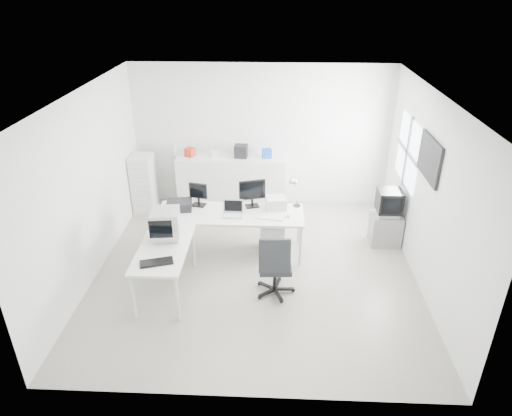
{
  "coord_description": "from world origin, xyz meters",
  "views": [
    {
      "loc": [
        0.29,
        -6.07,
        4.21
      ],
      "look_at": [
        0.0,
        0.2,
        1.0
      ],
      "focal_mm": 32.0,
      "sensor_mm": 36.0,
      "label": 1
    }
  ],
  "objects_px": {
    "crt_monitor": "(166,224)",
    "office_chair": "(275,263)",
    "lcd_monitor_large": "(252,194)",
    "filing_cabinet": "(144,184)",
    "side_desk": "(166,269)",
    "crt_tv": "(389,203)",
    "tv_cabinet": "(385,229)",
    "laser_printer": "(276,203)",
    "main_desk": "(231,233)",
    "lcd_monitor_small": "(198,195)",
    "inkjet_printer": "(179,205)",
    "laptop": "(232,209)",
    "drawer_pedestal": "(272,236)",
    "sideboard": "(232,182)"
  },
  "relations": [
    {
      "from": "office_chair",
      "to": "filing_cabinet",
      "type": "xyz_separation_m",
      "value": [
        -2.59,
        2.54,
        0.06
      ]
    },
    {
      "from": "side_desk",
      "to": "office_chair",
      "type": "distance_m",
      "value": 1.61
    },
    {
      "from": "side_desk",
      "to": "sideboard",
      "type": "bearing_deg",
      "value": 76.08
    },
    {
      "from": "lcd_monitor_small",
      "to": "side_desk",
      "type": "bearing_deg",
      "value": -89.64
    },
    {
      "from": "laptop",
      "to": "laser_printer",
      "type": "distance_m",
      "value": 0.77
    },
    {
      "from": "side_desk",
      "to": "filing_cabinet",
      "type": "relative_size",
      "value": 1.21
    },
    {
      "from": "crt_tv",
      "to": "filing_cabinet",
      "type": "bearing_deg",
      "value": 166.8
    },
    {
      "from": "office_chair",
      "to": "tv_cabinet",
      "type": "distance_m",
      "value": 2.43
    },
    {
      "from": "inkjet_printer",
      "to": "crt_tv",
      "type": "bearing_deg",
      "value": -2.24
    },
    {
      "from": "side_desk",
      "to": "crt_monitor",
      "type": "bearing_deg",
      "value": 90.0
    },
    {
      "from": "lcd_monitor_large",
      "to": "laptop",
      "type": "height_order",
      "value": "lcd_monitor_large"
    },
    {
      "from": "office_chair",
      "to": "crt_tv",
      "type": "distance_m",
      "value": 2.43
    },
    {
      "from": "inkjet_printer",
      "to": "sideboard",
      "type": "xyz_separation_m",
      "value": [
        0.71,
        1.65,
        -0.29
      ]
    },
    {
      "from": "side_desk",
      "to": "filing_cabinet",
      "type": "xyz_separation_m",
      "value": [
        -0.99,
        2.57,
        0.2
      ]
    },
    {
      "from": "tv_cabinet",
      "to": "lcd_monitor_small",
      "type": "bearing_deg",
      "value": -177.06
    },
    {
      "from": "lcd_monitor_small",
      "to": "crt_monitor",
      "type": "distance_m",
      "value": 1.14
    },
    {
      "from": "laser_printer",
      "to": "side_desk",
      "type": "bearing_deg",
      "value": -147.47
    },
    {
      "from": "main_desk",
      "to": "drawer_pedestal",
      "type": "distance_m",
      "value": 0.71
    },
    {
      "from": "lcd_monitor_small",
      "to": "laptop",
      "type": "bearing_deg",
      "value": -17.36
    },
    {
      "from": "crt_tv",
      "to": "sideboard",
      "type": "xyz_separation_m",
      "value": [
        -2.8,
        1.33,
        -0.25
      ]
    },
    {
      "from": "lcd_monitor_small",
      "to": "laser_printer",
      "type": "height_order",
      "value": "lcd_monitor_small"
    },
    {
      "from": "lcd_monitor_large",
      "to": "filing_cabinet",
      "type": "relative_size",
      "value": 0.4
    },
    {
      "from": "main_desk",
      "to": "crt_tv",
      "type": "distance_m",
      "value": 2.72
    },
    {
      "from": "tv_cabinet",
      "to": "laptop",
      "type": "bearing_deg",
      "value": -168.84
    },
    {
      "from": "lcd_monitor_large",
      "to": "crt_tv",
      "type": "height_order",
      "value": "lcd_monitor_large"
    },
    {
      "from": "side_desk",
      "to": "laser_printer",
      "type": "xyz_separation_m",
      "value": [
        1.6,
        1.32,
        0.47
      ]
    },
    {
      "from": "laptop",
      "to": "main_desk",
      "type": "bearing_deg",
      "value": 118.25
    },
    {
      "from": "main_desk",
      "to": "drawer_pedestal",
      "type": "height_order",
      "value": "main_desk"
    },
    {
      "from": "lcd_monitor_small",
      "to": "lcd_monitor_large",
      "type": "relative_size",
      "value": 0.84
    },
    {
      "from": "lcd_monitor_large",
      "to": "filing_cabinet",
      "type": "bearing_deg",
      "value": 134.16
    },
    {
      "from": "inkjet_printer",
      "to": "sideboard",
      "type": "bearing_deg",
      "value": 59.45
    },
    {
      "from": "side_desk",
      "to": "lcd_monitor_small",
      "type": "xyz_separation_m",
      "value": [
        0.3,
        1.35,
        0.57
      ]
    },
    {
      "from": "office_chair",
      "to": "lcd_monitor_small",
      "type": "bearing_deg",
      "value": 131.51
    },
    {
      "from": "main_desk",
      "to": "laser_printer",
      "type": "bearing_deg",
      "value": 16.35
    },
    {
      "from": "laptop",
      "to": "crt_monitor",
      "type": "bearing_deg",
      "value": -138.51
    },
    {
      "from": "drawer_pedestal",
      "to": "inkjet_printer",
      "type": "height_order",
      "value": "inkjet_printer"
    },
    {
      "from": "inkjet_printer",
      "to": "filing_cabinet",
      "type": "bearing_deg",
      "value": 118.54
    },
    {
      "from": "crt_tv",
      "to": "inkjet_printer",
      "type": "bearing_deg",
      "value": -174.88
    },
    {
      "from": "tv_cabinet",
      "to": "filing_cabinet",
      "type": "relative_size",
      "value": 0.48
    },
    {
      "from": "tv_cabinet",
      "to": "crt_tv",
      "type": "height_order",
      "value": "crt_tv"
    },
    {
      "from": "main_desk",
      "to": "laser_printer",
      "type": "relative_size",
      "value": 7.24
    },
    {
      "from": "side_desk",
      "to": "laser_printer",
      "type": "relative_size",
      "value": 4.22
    },
    {
      "from": "office_chair",
      "to": "laptop",
      "type": "bearing_deg",
      "value": 122.79
    },
    {
      "from": "side_desk",
      "to": "crt_tv",
      "type": "height_order",
      "value": "crt_tv"
    },
    {
      "from": "drawer_pedestal",
      "to": "laptop",
      "type": "height_order",
      "value": "laptop"
    },
    {
      "from": "side_desk",
      "to": "office_chair",
      "type": "relative_size",
      "value": 1.35
    },
    {
      "from": "lcd_monitor_large",
      "to": "tv_cabinet",
      "type": "relative_size",
      "value": 0.83
    },
    {
      "from": "main_desk",
      "to": "crt_tv",
      "type": "bearing_deg",
      "value": 8.86
    },
    {
      "from": "crt_monitor",
      "to": "office_chair",
      "type": "relative_size",
      "value": 0.46
    },
    {
      "from": "drawer_pedestal",
      "to": "sideboard",
      "type": "bearing_deg",
      "value": 116.44
    }
  ]
}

